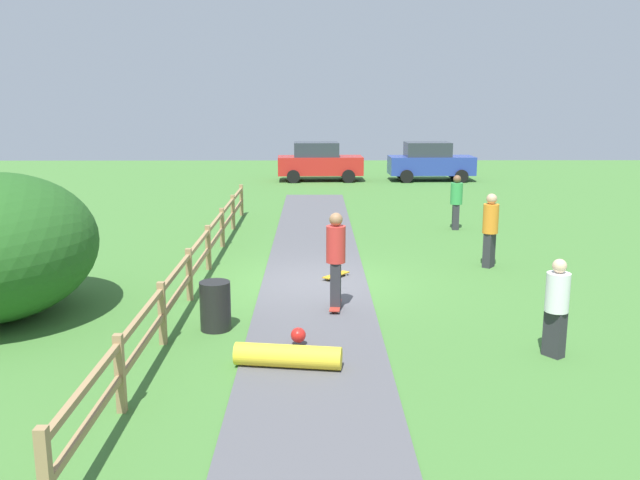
# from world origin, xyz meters

# --- Properties ---
(ground_plane) EXTENTS (60.00, 60.00, 0.00)m
(ground_plane) POSITION_xyz_m (0.00, 0.00, 0.00)
(ground_plane) COLOR #427533
(asphalt_path) EXTENTS (2.40, 28.00, 0.02)m
(asphalt_path) POSITION_xyz_m (0.00, 0.00, 0.01)
(asphalt_path) COLOR #515156
(asphalt_path) RESTS_ON ground_plane
(wooden_fence) EXTENTS (0.12, 18.12, 1.10)m
(wooden_fence) POSITION_xyz_m (-2.60, 0.00, 0.67)
(wooden_fence) COLOR #997A51
(wooden_fence) RESTS_ON ground_plane
(trash_bin) EXTENTS (0.56, 0.56, 0.90)m
(trash_bin) POSITION_xyz_m (-1.80, -3.13, 0.45)
(trash_bin) COLOR black
(trash_bin) RESTS_ON ground_plane
(skater_riding) EXTENTS (0.41, 0.82, 1.94)m
(skater_riding) POSITION_xyz_m (0.42, -1.97, 1.11)
(skater_riding) COLOR #B23326
(skater_riding) RESTS_ON asphalt_path
(skater_fallen) EXTENTS (1.72, 1.38, 0.36)m
(skater_fallen) POSITION_xyz_m (-0.41, -4.87, 0.20)
(skater_fallen) COLOR yellow
(skater_fallen) RESTS_ON asphalt_path
(skateboard_loose) EXTENTS (0.66, 0.75, 0.08)m
(skateboard_loose) POSITION_xyz_m (0.50, 0.38, 0.09)
(skateboard_loose) COLOR #BF8C19
(skateboard_loose) RESTS_ON asphalt_path
(bystander_orange) EXTENTS (0.53, 0.53, 1.84)m
(bystander_orange) POSITION_xyz_m (4.33, 1.46, 1.03)
(bystander_orange) COLOR #2D2D33
(bystander_orange) RESTS_ON ground_plane
(bystander_green) EXTENTS (0.42, 0.42, 1.74)m
(bystander_green) POSITION_xyz_m (4.50, 6.35, 0.96)
(bystander_green) COLOR #2D2D33
(bystander_green) RESTS_ON ground_plane
(bystander_white) EXTENTS (0.53, 0.53, 1.64)m
(bystander_white) POSITION_xyz_m (3.91, -4.47, 0.90)
(bystander_white) COLOR #2D2D33
(bystander_white) RESTS_ON ground_plane
(parked_car_blue) EXTENTS (4.24, 2.07, 1.92)m
(parked_car_blue) POSITION_xyz_m (5.79, 19.08, 0.96)
(parked_car_blue) COLOR #283D99
(parked_car_blue) RESTS_ON ground_plane
(parked_car_red) EXTENTS (4.26, 2.11, 1.92)m
(parked_car_red) POSITION_xyz_m (0.24, 19.08, 0.96)
(parked_car_red) COLOR red
(parked_car_red) RESTS_ON ground_plane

